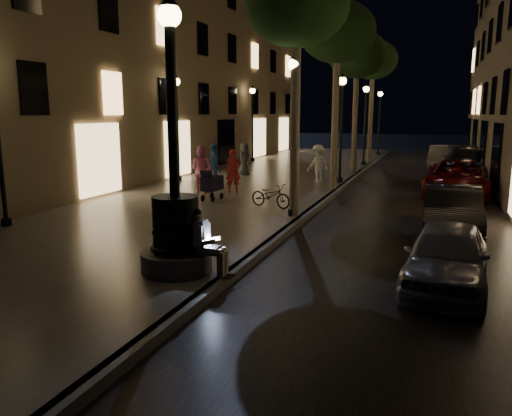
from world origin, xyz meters
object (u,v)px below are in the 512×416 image
at_px(lamp_curb_d, 380,113).
at_px(pedestrian_dark, 244,159).
at_px(lamp_left_c, 252,114).
at_px(bicycle, 271,195).
at_px(tree_second, 338,34).
at_px(pedestrian_red, 233,171).
at_px(fountain_lamppost, 176,221).
at_px(seated_man_laptop, 204,240).
at_px(car_front, 447,256).
at_px(lamp_curb_a, 294,114).
at_px(lamp_left_b, 177,114).
at_px(car_third, 457,178).
at_px(tree_near, 297,6).
at_px(lamp_curb_c, 365,114).
at_px(stroller, 212,183).
at_px(lamp_curb_b, 341,114).
at_px(pedestrian_white, 318,164).
at_px(tree_third, 357,55).
at_px(pedestrian_blue, 214,163).
at_px(car_rear, 464,161).
at_px(pedestrian_pink, 201,169).
at_px(car_fifth, 442,157).
at_px(tree_far, 373,61).
at_px(car_second, 452,212).

relative_size(lamp_curb_d, pedestrian_dark, 2.96).
relative_size(lamp_left_c, bicycle, 3.16).
relative_size(tree_second, pedestrian_red, 4.38).
relative_size(tree_second, lamp_curb_d, 1.54).
xyz_separation_m(fountain_lamppost, seated_man_laptop, (0.61, 0.00, -0.32)).
bearing_deg(car_front, bicycle, 137.80).
distance_m(lamp_curb_a, lamp_left_b, 9.30).
height_order(lamp_curb_a, car_third, lamp_curb_a).
xyz_separation_m(tree_near, lamp_curb_c, (-0.05, 16.00, -3.00)).
xyz_separation_m(tree_near, lamp_left_b, (-7.15, 6.00, -3.00)).
height_order(lamp_left_b, car_front, lamp_left_b).
height_order(lamp_left_b, stroller, lamp_left_b).
height_order(lamp_curb_b, lamp_left_b, same).
relative_size(tree_second, pedestrian_white, 4.38).
xyz_separation_m(tree_third, pedestrian_blue, (-5.13, -6.36, -5.05)).
bearing_deg(lamp_curb_c, lamp_curb_a, -90.00).
height_order(car_rear, bicycle, car_rear).
xyz_separation_m(lamp_curb_b, pedestrian_pink, (-4.50, -4.95, -2.11)).
bearing_deg(seated_man_laptop, pedestrian_dark, 108.14).
bearing_deg(tree_second, lamp_left_b, 180.00).
bearing_deg(stroller, lamp_curb_c, 80.57).
relative_size(seated_man_laptop, pedestrian_dark, 0.79).
height_order(lamp_curb_b, pedestrian_white, lamp_curb_b).
bearing_deg(stroller, car_third, 36.32).
bearing_deg(pedestrian_red, lamp_left_b, 117.20).
height_order(stroller, bicycle, stroller).
bearing_deg(lamp_left_b, tree_near, -40.00).
bearing_deg(pedestrian_dark, fountain_lamppost, -157.11).
bearing_deg(car_rear, bicycle, -114.66).
bearing_deg(tree_second, seated_man_laptop, -90.90).
xyz_separation_m(pedestrian_pink, pedestrian_dark, (-0.48, 5.89, -0.11)).
xyz_separation_m(car_third, car_fifth, (-0.43, 10.07, -0.02)).
xyz_separation_m(seated_man_laptop, pedestrian_red, (-3.28, 9.55, 0.16)).
bearing_deg(tree_far, lamp_left_c, -164.43).
xyz_separation_m(seated_man_laptop, bicycle, (-0.94, 7.04, -0.29)).
relative_size(tree_second, car_fifth, 1.74).
distance_m(lamp_left_c, pedestrian_blue, 10.76).
xyz_separation_m(tree_third, pedestrian_white, (-0.90, -4.46, -5.09)).
xyz_separation_m(lamp_curb_a, bicycle, (-1.03, 1.04, -2.64)).
bearing_deg(seated_man_laptop, pedestrian_red, 108.96).
xyz_separation_m(pedestrian_pink, pedestrian_blue, (-0.63, 2.59, -0.04)).
height_order(lamp_curb_a, car_rear, lamp_curb_a).
height_order(lamp_curb_a, pedestrian_white, lamp_curb_a).
height_order(seated_man_laptop, lamp_curb_c, lamp_curb_c).
relative_size(tree_near, lamp_curb_b, 1.52).
bearing_deg(pedestrian_pink, car_front, 150.06).
xyz_separation_m(lamp_curb_a, car_rear, (5.50, 14.27, -2.50)).
height_order(tree_far, pedestrian_blue, tree_far).
bearing_deg(car_second, lamp_left_c, 125.60).
bearing_deg(car_second, car_fifth, 90.29).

